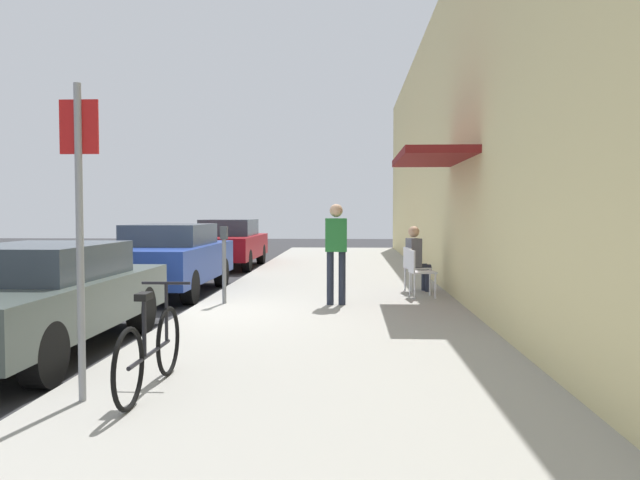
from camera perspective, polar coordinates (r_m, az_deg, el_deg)
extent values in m
plane|color=#2D2D30|center=(9.79, -12.75, -7.34)|extent=(60.00, 60.00, 0.00)
cube|color=#9E9B93|center=(11.41, 1.02, -5.57)|extent=(4.50, 32.00, 0.12)
cube|color=beige|center=(11.57, 13.18, 9.77)|extent=(0.30, 32.00, 6.28)
cube|color=maroon|center=(10.50, 10.27, 7.58)|extent=(1.10, 2.80, 0.12)
cube|color=#47514C|center=(7.99, -24.95, -5.38)|extent=(1.80, 4.40, 0.57)
cube|color=#333D47|center=(8.07, -24.52, -1.81)|extent=(1.48, 2.11, 0.41)
cylinder|color=black|center=(8.96, -16.29, -6.24)|extent=(0.22, 0.64, 0.64)
cylinder|color=black|center=(9.59, -25.31, -5.80)|extent=(0.22, 0.64, 0.64)
cylinder|color=black|center=(6.48, -24.31, -9.71)|extent=(0.22, 0.64, 0.64)
cube|color=navy|center=(12.90, -13.88, -1.99)|extent=(1.80, 4.40, 0.70)
cube|color=#333D47|center=(13.02, -13.71, 0.51)|extent=(1.48, 2.11, 0.42)
cylinder|color=black|center=(14.06, -9.16, -3.01)|extent=(0.22, 0.64, 0.64)
cylinder|color=black|center=(14.47, -15.32, -2.91)|extent=(0.22, 0.64, 0.64)
cylinder|color=black|center=(11.42, -12.01, -4.31)|extent=(0.22, 0.64, 0.64)
cylinder|color=black|center=(11.92, -19.41, -4.11)|extent=(0.22, 0.64, 0.64)
cube|color=maroon|center=(18.87, -8.50, -0.59)|extent=(1.80, 4.40, 0.66)
cube|color=#333D47|center=(19.00, -8.42, 1.17)|extent=(1.48, 2.11, 0.49)
cylinder|color=black|center=(20.10, -5.51, -1.33)|extent=(0.22, 0.64, 0.64)
cylinder|color=black|center=(20.39, -9.92, -1.30)|extent=(0.22, 0.64, 0.64)
cylinder|color=black|center=(17.41, -6.82, -1.93)|extent=(0.22, 0.64, 0.64)
cylinder|color=black|center=(17.74, -11.87, -1.88)|extent=(0.22, 0.64, 0.64)
cylinder|color=slate|center=(10.62, -8.91, -2.90)|extent=(0.07, 0.07, 1.10)
cube|color=#383D42|center=(10.57, -8.94, 0.66)|extent=(0.12, 0.10, 0.22)
cylinder|color=gray|center=(5.37, -21.44, -0.32)|extent=(0.06, 0.06, 2.60)
cube|color=red|center=(5.42, -21.52, 9.77)|extent=(0.32, 0.02, 0.44)
torus|color=black|center=(6.09, -13.94, -9.11)|extent=(0.04, 0.66, 0.66)
torus|color=black|center=(5.11, -17.40, -11.39)|extent=(0.04, 0.66, 0.66)
cylinder|color=black|center=(5.60, -15.52, -10.15)|extent=(0.04, 1.05, 0.04)
cylinder|color=black|center=(5.41, -16.05, -7.90)|extent=(0.04, 0.04, 0.50)
cube|color=black|center=(5.37, -16.09, -5.06)|extent=(0.10, 0.20, 0.06)
cylinder|color=black|center=(5.99, -14.11, -6.58)|extent=(0.03, 0.03, 0.56)
cylinder|color=black|center=(5.95, -14.14, -3.91)|extent=(0.46, 0.03, 0.03)
cylinder|color=silver|center=(11.65, 10.20, -4.04)|extent=(0.04, 0.04, 0.45)
cylinder|color=silver|center=(11.28, 10.70, -4.25)|extent=(0.04, 0.04, 0.45)
cylinder|color=silver|center=(11.56, 8.38, -4.07)|extent=(0.04, 0.04, 0.45)
cylinder|color=silver|center=(11.19, 8.82, -4.29)|extent=(0.04, 0.04, 0.45)
cube|color=silver|center=(11.39, 9.53, -2.96)|extent=(0.49, 0.49, 0.03)
cube|color=silver|center=(11.33, 8.53, -1.95)|extent=(0.09, 0.44, 0.40)
cylinder|color=silver|center=(12.52, 9.57, -3.57)|extent=(0.04, 0.04, 0.45)
cylinder|color=silver|center=(12.17, 10.20, -3.76)|extent=(0.04, 0.04, 0.45)
cylinder|color=silver|center=(12.39, 7.92, -3.63)|extent=(0.04, 0.04, 0.45)
cylinder|color=silver|center=(12.04, 8.51, -3.81)|extent=(0.04, 0.04, 0.45)
cube|color=silver|center=(12.25, 9.06, -2.58)|extent=(0.53, 0.53, 0.03)
cube|color=silver|center=(12.17, 8.16, -1.64)|extent=(0.14, 0.43, 0.40)
cylinder|color=#232838|center=(12.43, 9.67, -3.57)|extent=(0.11, 0.11, 0.47)
cylinder|color=#232838|center=(12.36, 9.12, -2.51)|extent=(0.38, 0.22, 0.14)
cylinder|color=#232838|center=(12.25, 10.00, -3.67)|extent=(0.11, 0.11, 0.47)
cylinder|color=#232838|center=(12.18, 9.44, -2.59)|extent=(0.38, 0.22, 0.14)
cube|color=#595960|center=(12.20, 8.72, -1.16)|extent=(0.30, 0.40, 0.56)
sphere|color=tan|center=(12.18, 8.73, 0.77)|extent=(0.22, 0.22, 0.22)
cylinder|color=#232838|center=(10.34, 0.96, -3.57)|extent=(0.12, 0.12, 0.90)
cylinder|color=#232838|center=(10.34, 2.07, -3.57)|extent=(0.12, 0.12, 0.90)
cube|color=#267233|center=(10.29, 1.52, 0.47)|extent=(0.36, 0.22, 0.56)
sphere|color=tan|center=(10.28, 1.52, 2.76)|extent=(0.22, 0.22, 0.22)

